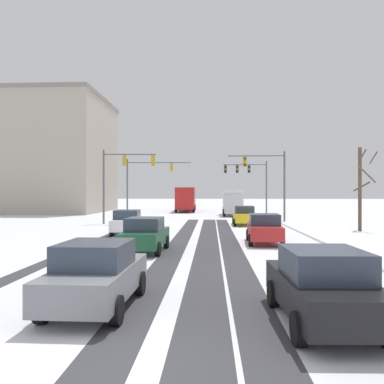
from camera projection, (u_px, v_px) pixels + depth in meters
The scene contains 20 objects.
ground_plane at pixel (128, 359), 6.84m from camera, with size 300.00×300.00×0.00m, color silver.
wheel_track_left_lane at pixel (229, 242), 22.84m from camera, with size 1.01×35.49×0.01m, color #38383D.
wheel_track_right_lane at pixel (180, 241), 22.97m from camera, with size 1.04×35.49×0.01m, color #38383D.
wheel_track_center at pixel (208, 241), 22.90m from camera, with size 1.16×35.49×0.01m, color #38383D.
wheel_track_oncoming at pixel (97, 241), 23.20m from camera, with size 0.72×35.49×0.01m, color #38383D.
sidewalk_kerb_right at pixel (367, 245), 20.89m from camera, with size 4.00×35.49×0.12m, color white.
traffic_signal_far_left at pixel (145, 177), 45.49m from camera, with size 7.21×0.67×6.50m.
traffic_signal_near_right at pixel (269, 175), 36.77m from camera, with size 5.20×0.38×6.50m.
traffic_signal_far_right at pixel (249, 176), 48.85m from camera, with size 5.28×0.53×6.50m.
traffic_signal_near_left at pixel (122, 172), 35.50m from camera, with size 4.65×0.65×6.50m.
car_yellow_cab_lead at pixel (244, 215), 33.99m from camera, with size 1.85×4.11×1.62m.
car_white_second at pixel (128, 222), 26.76m from camera, with size 2.01×4.19×1.62m.
car_red_third at pixel (264, 229), 22.01m from camera, with size 1.97×4.17×1.62m.
car_dark_green_fourth at pixel (145, 235), 18.94m from camera, with size 1.95×4.16×1.62m.
car_grey_fifth at pixel (97, 274), 9.83m from camera, with size 1.90×4.14×1.62m.
car_black_sixth at pixel (323, 286), 8.62m from camera, with size 1.94×4.15×1.62m.
bus_oncoming at pixel (186, 197), 58.05m from camera, with size 2.85×11.05×3.38m.
box_truck_delivery at pixel (232, 202), 48.03m from camera, with size 2.38×7.43×3.02m.
bare_tree_sidewalk_mid at pixel (361, 186), 28.79m from camera, with size 1.54×1.86×5.99m.
office_building_far_left_block at pixel (3, 155), 57.01m from camera, with size 29.12×16.62×15.88m.
Camera 1 is at (1.41, -6.78, 2.84)m, focal length 37.83 mm.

